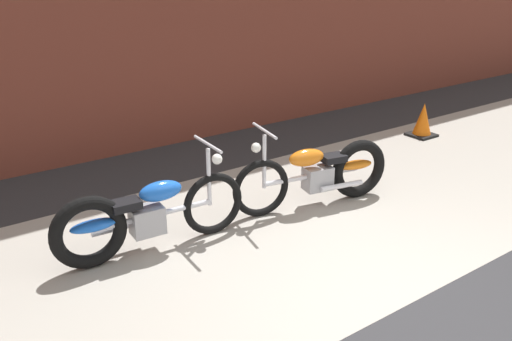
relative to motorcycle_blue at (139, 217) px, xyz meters
The scene contains 5 objects.
ground_plane 2.59m from the motorcycle_blue, 55.85° to the right, with size 80.00×80.00×0.00m, color #2D2D30.
sidewalk_slab 1.54m from the motorcycle_blue, 14.39° to the right, with size 36.00×3.50×0.01m, color #9E998E.
motorcycle_blue is the anchor object (origin of this frame).
motorcycle_orange 2.25m from the motorcycle_blue, ahead, with size 1.99×0.70×1.03m.
traffic_cone 5.39m from the motorcycle_blue, ahead, with size 0.40×0.40×0.55m.
Camera 1 is at (-3.24, -2.38, 2.76)m, focal length 37.98 mm.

